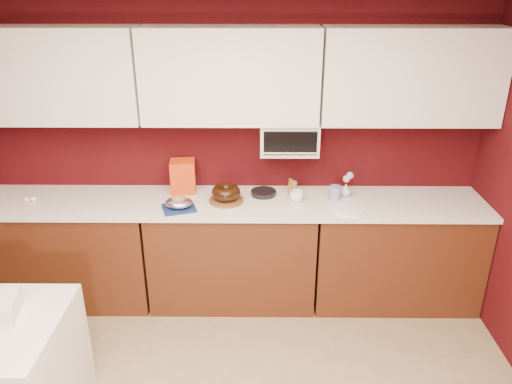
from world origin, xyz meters
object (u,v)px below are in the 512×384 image
object	(u,v)px
toaster_oven	(289,137)
flower_vase	(346,189)
pandoro_box	(183,176)
blue_jar	(335,193)
coffee_mug	(297,195)
bundt_cake	(226,192)
foil_ham_nest	(179,203)

from	to	relation	value
toaster_oven	flower_vase	xyz separation A→B (m)	(0.46, -0.06, -0.42)
pandoro_box	blue_jar	distance (m)	1.23
coffee_mug	bundt_cake	bearing A→B (deg)	-178.33
pandoro_box	coffee_mug	size ratio (longest dim) A/B	2.52
pandoro_box	foil_ham_nest	bearing A→B (deg)	-93.69
blue_jar	foil_ham_nest	bearing A→B (deg)	-170.49
coffee_mug	blue_jar	world-z (taller)	blue_jar
coffee_mug	foil_ham_nest	bearing A→B (deg)	-170.19
pandoro_box	flower_vase	xyz separation A→B (m)	(1.31, -0.08, -0.08)
flower_vase	bundt_cake	bearing A→B (deg)	-172.75
blue_jar	flower_vase	bearing A→B (deg)	32.52
foil_ham_nest	flower_vase	size ratio (longest dim) A/B	1.81
toaster_oven	bundt_cake	size ratio (longest dim) A/B	2.00
pandoro_box	flower_vase	size ratio (longest dim) A/B	2.35
pandoro_box	blue_jar	world-z (taller)	pandoro_box
foil_ham_nest	blue_jar	distance (m)	1.23
blue_jar	pandoro_box	bearing A→B (deg)	173.49
coffee_mug	blue_jar	bearing A→B (deg)	8.63
bundt_cake	foil_ham_nest	size ratio (longest dim) A/B	1.09
toaster_oven	foil_ham_nest	xyz separation A→B (m)	(-0.84, -0.32, -0.42)
toaster_oven	pandoro_box	xyz separation A→B (m)	(-0.85, 0.02, -0.34)
toaster_oven	flower_vase	size ratio (longest dim) A/B	3.96
foil_ham_nest	blue_jar	xyz separation A→B (m)	(1.21, 0.20, -0.00)
toaster_oven	coffee_mug	bearing A→B (deg)	-69.81
toaster_oven	bundt_cake	bearing A→B (deg)	-159.60
toaster_oven	blue_jar	world-z (taller)	toaster_oven
toaster_oven	flower_vase	bearing A→B (deg)	-7.61
pandoro_box	coffee_mug	world-z (taller)	pandoro_box
toaster_oven	foil_ham_nest	world-z (taller)	toaster_oven
foil_ham_nest	coffee_mug	xyz separation A→B (m)	(0.90, 0.16, -0.00)
toaster_oven	coffee_mug	world-z (taller)	toaster_oven
blue_jar	flower_vase	distance (m)	0.11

